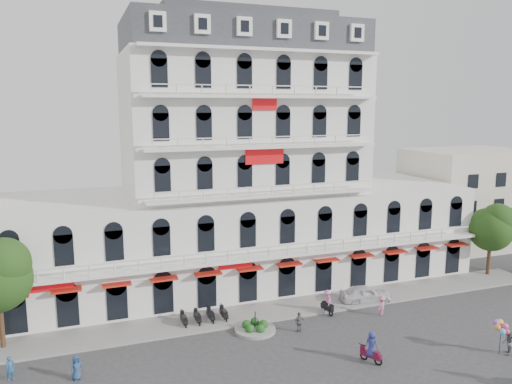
% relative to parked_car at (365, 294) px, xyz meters
% --- Properties ---
extents(ground, '(120.00, 120.00, 0.00)m').
position_rel_parked_car_xyz_m(ground, '(-8.19, -8.11, -0.77)').
color(ground, '#38383A').
rests_on(ground, ground).
extents(sidewalk, '(53.00, 4.00, 0.16)m').
position_rel_parked_car_xyz_m(sidewalk, '(-8.19, 0.89, -0.69)').
color(sidewalk, gray).
rests_on(sidewalk, ground).
extents(main_building, '(45.00, 15.00, 25.80)m').
position_rel_parked_car_xyz_m(main_building, '(-8.19, 9.89, 9.19)').
color(main_building, silver).
rests_on(main_building, ground).
extents(flank_building_east, '(14.00, 10.00, 12.00)m').
position_rel_parked_car_xyz_m(flank_building_east, '(21.81, 11.89, 5.23)').
color(flank_building_east, beige).
rests_on(flank_building_east, ground).
extents(traffic_island, '(3.20, 3.20, 1.60)m').
position_rel_parked_car_xyz_m(traffic_island, '(-11.20, -2.11, -0.51)').
color(traffic_island, gray).
rests_on(traffic_island, ground).
extents(parked_scooter_row, '(4.40, 1.80, 1.10)m').
position_rel_parked_car_xyz_m(parked_scooter_row, '(-14.54, 0.69, -0.77)').
color(parked_scooter_row, black).
rests_on(parked_scooter_row, ground).
extents(tree_east_inner, '(4.40, 4.37, 7.57)m').
position_rel_parked_car_xyz_m(tree_east_inner, '(15.86, 1.87, 4.45)').
color(tree_east_inner, '#382314').
rests_on(tree_east_inner, ground).
extents(parked_car, '(4.79, 2.67, 1.54)m').
position_rel_parked_car_xyz_m(parked_car, '(0.00, 0.00, 0.00)').
color(parked_car, silver).
rests_on(parked_car, ground).
extents(rider_east, '(1.01, 1.56, 2.25)m').
position_rel_parked_car_xyz_m(rider_east, '(-5.41, -9.32, 0.36)').
color(rider_east, maroon).
rests_on(rider_east, ground).
extents(rider_center, '(0.71, 1.70, 2.10)m').
position_rel_parked_car_xyz_m(rider_center, '(-4.38, -1.08, 0.33)').
color(rider_center, black).
rests_on(rider_center, ground).
extents(pedestrian_left, '(0.93, 0.80, 1.62)m').
position_rel_parked_car_xyz_m(pedestrian_left, '(-24.26, -4.77, 0.04)').
color(pedestrian_left, navy).
rests_on(pedestrian_left, ground).
extents(pedestrian_mid, '(0.99, 0.56, 1.59)m').
position_rel_parked_car_xyz_m(pedestrian_mid, '(-8.04, -3.37, 0.03)').
color(pedestrian_mid, '#5E5C64').
rests_on(pedestrian_mid, ground).
extents(pedestrian_right, '(1.25, 1.11, 1.68)m').
position_rel_parked_car_xyz_m(pedestrian_right, '(-0.28, -2.92, 0.07)').
color(pedestrian_right, '#D26F8E').
rests_on(pedestrian_right, ground).
extents(pedestrian_far, '(0.70, 0.59, 1.62)m').
position_rel_parked_car_xyz_m(pedestrian_far, '(-28.19, -3.43, 0.04)').
color(pedestrian_far, '#29557D').
rests_on(pedestrian_far, ground).
extents(balloon_vendor, '(1.50, 1.36, 2.45)m').
position_rel_parked_car_xyz_m(balloon_vendor, '(4.05, -11.56, 0.49)').
color(balloon_vendor, slate).
rests_on(balloon_vendor, ground).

